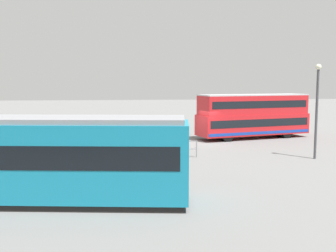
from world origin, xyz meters
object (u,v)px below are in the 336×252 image
object	(u,v)px
pedestrian_near_railing	(155,143)
info_sign	(41,136)
double_decker_bus	(253,116)
street_lamp	(317,103)

from	to	relation	value
pedestrian_near_railing	info_sign	xyz separation A→B (m)	(6.94, 0.27, 0.59)
double_decker_bus	street_lamp	distance (m)	9.69
double_decker_bus	pedestrian_near_railing	distance (m)	12.38
info_sign	street_lamp	xyz separation A→B (m)	(-16.99, 1.07, 1.95)
double_decker_bus	pedestrian_near_railing	size ratio (longest dim) A/B	6.06
double_decker_bus	street_lamp	xyz separation A→B (m)	(-0.81, 9.52, 1.59)
double_decker_bus	info_sign	xyz separation A→B (m)	(16.18, 8.45, -0.36)
double_decker_bus	info_sign	size ratio (longest dim) A/B	4.55
double_decker_bus	street_lamp	world-z (taller)	street_lamp
pedestrian_near_railing	street_lamp	distance (m)	10.46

